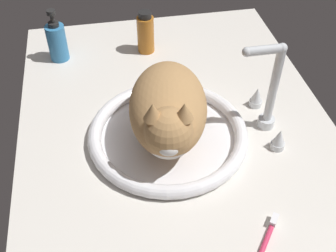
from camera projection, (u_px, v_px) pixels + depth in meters
countertop at (178, 135)px, 101.72cm from camera, size 107.61×75.50×3.00cm
sink_basin at (168, 134)px, 97.75cm from camera, size 37.19×37.19×3.16cm
faucet at (269, 97)px, 95.61cm from camera, size 18.33×10.69×23.15cm
cat at (168, 111)px, 90.18cm from camera, size 37.49×21.68×17.24cm
amber_bottle at (146, 33)px, 121.24cm from camera, size 4.95×4.95×12.66cm
soap_pump_bottle at (57, 41)px, 118.50cm from camera, size 5.38×5.38×15.34cm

